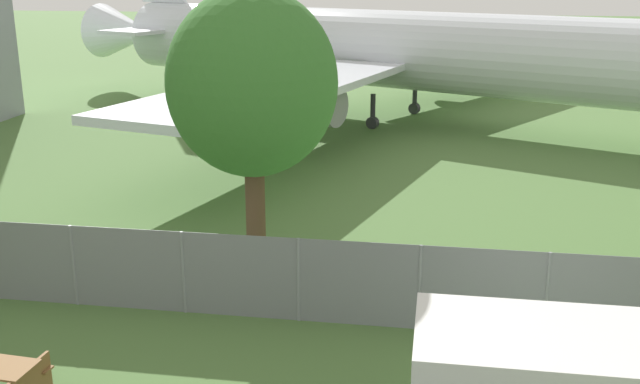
% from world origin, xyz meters
% --- Properties ---
extents(perimeter_fence, '(56.07, 0.07, 1.89)m').
position_xyz_m(perimeter_fence, '(-0.00, 10.51, 0.94)').
color(perimeter_fence, gray).
rests_on(perimeter_fence, ground).
extents(airplane, '(41.71, 34.68, 10.86)m').
position_xyz_m(airplane, '(4.38, 32.18, 3.43)').
color(airplane, silver).
rests_on(airplane, ground).
extents(tree_near_hangar, '(3.85, 3.85, 6.94)m').
position_xyz_m(tree_near_hangar, '(1.17, 12.35, 4.79)').
color(tree_near_hangar, '#4C3823').
rests_on(tree_near_hangar, ground).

